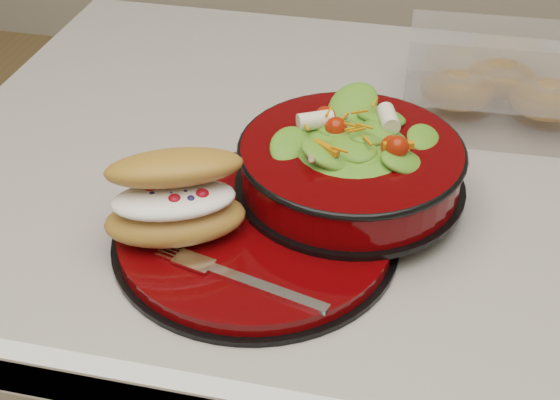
% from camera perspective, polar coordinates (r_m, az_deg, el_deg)
% --- Properties ---
extents(dinner_plate, '(0.28, 0.28, 0.02)m').
position_cam_1_polar(dinner_plate, '(0.76, -1.75, -2.51)').
color(dinner_plate, black).
rests_on(dinner_plate, island_counter).
extents(salad_bowl, '(0.24, 0.24, 0.10)m').
position_cam_1_polar(salad_bowl, '(0.79, 5.21, 3.12)').
color(salad_bowl, black).
rests_on(salad_bowl, dinner_plate).
extents(croissant, '(0.15, 0.13, 0.08)m').
position_cam_1_polar(croissant, '(0.73, -7.61, 0.17)').
color(croissant, '#BB7639').
rests_on(croissant, dinner_plate).
extents(fork, '(0.15, 0.05, 0.00)m').
position_cam_1_polar(fork, '(0.69, -2.70, -5.83)').
color(fork, silver).
rests_on(fork, dinner_plate).
extents(pastry_box, '(0.24, 0.18, 0.09)m').
position_cam_1_polar(pastry_box, '(0.99, 16.01, 8.24)').
color(pastry_box, white).
rests_on(pastry_box, island_counter).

